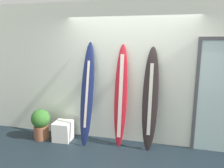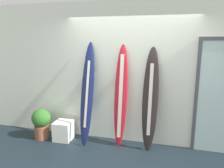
{
  "view_description": "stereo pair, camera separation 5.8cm",
  "coord_description": "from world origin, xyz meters",
  "views": [
    {
      "loc": [
        0.72,
        -2.99,
        2.1
      ],
      "look_at": [
        -0.3,
        0.95,
        1.24
      ],
      "focal_mm": 35.2,
      "sensor_mm": 36.0,
      "label": 1
    },
    {
      "loc": [
        0.78,
        -2.98,
        2.1
      ],
      "look_at": [
        -0.3,
        0.95,
        1.24
      ],
      "focal_mm": 35.2,
      "sensor_mm": 36.0,
      "label": 2
    }
  ],
  "objects": [
    {
      "name": "wall_back",
      "position": [
        0.0,
        1.3,
        1.4
      ],
      "size": [
        7.2,
        0.2,
        2.8
      ],
      "primitive_type": "cube",
      "color": "white",
      "rests_on": "ground"
    },
    {
      "name": "surfboard_navy",
      "position": [
        -0.8,
        0.94,
        1.01
      ],
      "size": [
        0.28,
        0.51,
        2.03
      ],
      "color": "navy",
      "rests_on": "ground"
    },
    {
      "name": "potted_plant",
      "position": [
        -1.81,
        0.83,
        0.35
      ],
      "size": [
        0.39,
        0.39,
        0.64
      ],
      "color": "brown",
      "rests_on": "ground"
    },
    {
      "name": "display_block_left",
      "position": [
        -1.33,
        0.89,
        0.2
      ],
      "size": [
        0.37,
        0.37,
        0.39
      ],
      "color": "white",
      "rests_on": "ground"
    },
    {
      "name": "surfboard_charcoal",
      "position": [
        0.43,
        1.01,
        0.96
      ],
      "size": [
        0.31,
        0.37,
        1.95
      ],
      "color": "black",
      "rests_on": "ground"
    },
    {
      "name": "surfboard_crimson",
      "position": [
        -0.14,
        1.02,
        0.98
      ],
      "size": [
        0.27,
        0.35,
        1.99
      ],
      "color": "red",
      "rests_on": "ground"
    }
  ]
}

